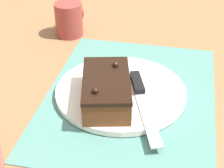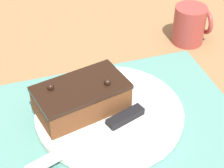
% 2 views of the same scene
% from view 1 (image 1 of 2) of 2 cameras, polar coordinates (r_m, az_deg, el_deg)
% --- Properties ---
extents(ground_plane, '(3.00, 3.00, 0.00)m').
position_cam_1_polar(ground_plane, '(0.77, 2.77, -1.93)').
color(ground_plane, olive).
extents(placemat_woven, '(0.46, 0.34, 0.00)m').
position_cam_1_polar(placemat_woven, '(0.77, 2.77, -1.81)').
color(placemat_woven, slate).
rests_on(placemat_woven, ground_plane).
extents(cake_plate, '(0.27, 0.27, 0.01)m').
position_cam_1_polar(cake_plate, '(0.77, 1.37, -1.02)').
color(cake_plate, white).
rests_on(cake_plate, placemat_woven).
extents(chocolate_cake, '(0.18, 0.12, 0.06)m').
position_cam_1_polar(chocolate_cake, '(0.72, -0.88, -0.85)').
color(chocolate_cake, brown).
rests_on(chocolate_cake, cake_plate).
extents(serving_knife, '(0.22, 0.09, 0.01)m').
position_cam_1_polar(serving_knife, '(0.74, 4.38, -1.54)').
color(serving_knife, black).
rests_on(serving_knife, cake_plate).
extents(coffee_mug, '(0.08, 0.07, 0.09)m').
position_cam_1_polar(coffee_mug, '(1.01, -6.55, 9.82)').
color(coffee_mug, '#993833').
rests_on(coffee_mug, ground_plane).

